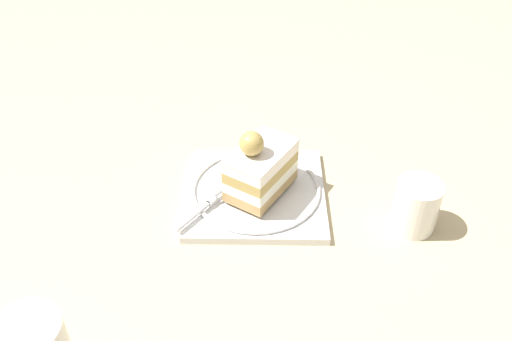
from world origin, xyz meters
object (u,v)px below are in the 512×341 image
Objects in this scene: dessert_plate at (256,191)px; drink_glass_near at (416,207)px; fork at (204,207)px; cake_slice at (261,168)px.

dessert_plate is 3.22× the size of drink_glass_near.
dessert_plate is at bearing 153.65° from drink_glass_near.
drink_glass_near reaches higher than dessert_plate.
dessert_plate is 2.83× the size of fork.
cake_slice is 1.64× the size of drink_glass_near.
fork reaches higher than dessert_plate.
cake_slice reaches higher than fork.
drink_glass_near is at bearing -25.41° from cake_slice.
drink_glass_near is (0.20, -0.10, 0.03)m from dessert_plate.
drink_glass_near is (0.19, -0.09, -0.02)m from cake_slice.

